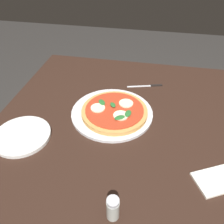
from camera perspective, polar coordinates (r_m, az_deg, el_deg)
The scene contains 8 objects.
ground_plane at distance 1.49m, azimuth 4.35°, elevation -23.04°, with size 6.00×6.00×0.00m, color #2D2B28.
dining_table at distance 0.99m, azimuth 6.03°, elevation -6.53°, with size 1.14×1.02×0.70m.
serving_tray at distance 0.96m, azimuth -0.00°, elevation -0.19°, with size 0.33×0.33×0.01m, color silver.
pizza at distance 0.94m, azimuth 0.62°, elevation 0.20°, with size 0.27×0.27×0.03m.
plate_white at distance 0.92m, azimuth -21.25°, elevation -5.43°, with size 0.21×0.21×0.01m, color white.
napkin at distance 0.80m, azimuth 24.29°, elevation -15.10°, with size 0.13×0.09×0.01m, color white.
knife at distance 1.14m, azimuth 9.14°, elevation 6.40°, with size 0.17×0.05×0.01m.
pepper_shaker at distance 0.65m, azimuth 0.22°, elevation -22.61°, with size 0.03×0.03×0.08m.
Camera 1 is at (-0.03, 0.70, 1.31)m, focal length 37.17 mm.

